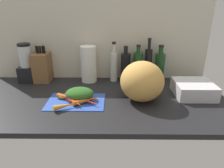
# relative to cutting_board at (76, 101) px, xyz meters

# --- Properties ---
(ground_plane) EXTENTS (1.70, 0.80, 0.03)m
(ground_plane) POSITION_rel_cutting_board_xyz_m (0.12, 0.07, -0.02)
(ground_plane) COLOR black
(wall_back) EXTENTS (1.70, 0.03, 0.60)m
(wall_back) POSITION_rel_cutting_board_xyz_m (0.12, 0.46, 0.30)
(wall_back) COLOR beige
(wall_back) RESTS_ON ground_plane
(cutting_board) EXTENTS (0.36, 0.24, 0.01)m
(cutting_board) POSITION_rel_cutting_board_xyz_m (0.00, 0.00, 0.00)
(cutting_board) COLOR #2D51B7
(cutting_board) RESTS_ON ground_plane
(carrot_0) EXTENTS (0.12, 0.10, 0.03)m
(carrot_0) POSITION_rel_cutting_board_xyz_m (0.06, 0.00, 0.02)
(carrot_0) COLOR red
(carrot_0) RESTS_ON cutting_board
(carrot_1) EXTENTS (0.17, 0.12, 0.03)m
(carrot_1) POSITION_rel_cutting_board_xyz_m (0.07, -0.02, 0.02)
(carrot_1) COLOR orange
(carrot_1) RESTS_ON cutting_board
(carrot_2) EXTENTS (0.11, 0.10, 0.03)m
(carrot_2) POSITION_rel_cutting_board_xyz_m (0.01, -0.06, 0.02)
(carrot_2) COLOR red
(carrot_2) RESTS_ON cutting_board
(carrot_3) EXTENTS (0.16, 0.09, 0.03)m
(carrot_3) POSITION_rel_cutting_board_xyz_m (-0.05, 0.02, 0.02)
(carrot_3) COLOR orange
(carrot_3) RESTS_ON cutting_board
(carrot_4) EXTENTS (0.12, 0.12, 0.03)m
(carrot_4) POSITION_rel_cutting_board_xyz_m (-0.03, 0.09, 0.02)
(carrot_4) COLOR red
(carrot_4) RESTS_ON cutting_board
(carrot_5) EXTENTS (0.13, 0.09, 0.03)m
(carrot_5) POSITION_rel_cutting_board_xyz_m (-0.05, -0.10, 0.02)
(carrot_5) COLOR orange
(carrot_5) RESTS_ON cutting_board
(carrot_6) EXTENTS (0.16, 0.06, 0.03)m
(carrot_6) POSITION_rel_cutting_board_xyz_m (0.07, 0.01, 0.02)
(carrot_6) COLOR orange
(carrot_6) RESTS_ON cutting_board
(carrot_7) EXTENTS (0.15, 0.09, 0.03)m
(carrot_7) POSITION_rel_cutting_board_xyz_m (0.06, 0.01, 0.02)
(carrot_7) COLOR red
(carrot_7) RESTS_ON cutting_board
(carrot_8) EXTENTS (0.10, 0.08, 0.02)m
(carrot_8) POSITION_rel_cutting_board_xyz_m (-0.02, 0.04, 0.02)
(carrot_8) COLOR #B2264C
(carrot_8) RESTS_ON cutting_board
(carrot_9) EXTENTS (0.13, 0.04, 0.02)m
(carrot_9) POSITION_rel_cutting_board_xyz_m (-0.04, 0.02, 0.02)
(carrot_9) COLOR orange
(carrot_9) RESTS_ON cutting_board
(carrot_10) EXTENTS (0.15, 0.10, 0.02)m
(carrot_10) POSITION_rel_cutting_board_xyz_m (0.09, -0.04, 0.02)
(carrot_10) COLOR red
(carrot_10) RESTS_ON cutting_board
(carrot_greens_pile) EXTENTS (0.18, 0.14, 0.08)m
(carrot_greens_pile) POSITION_rel_cutting_board_xyz_m (0.02, 0.03, 0.04)
(carrot_greens_pile) COLOR #2D6023
(carrot_greens_pile) RESTS_ON cutting_board
(winter_squash) EXTENTS (0.27, 0.27, 0.25)m
(winter_squash) POSITION_rel_cutting_board_xyz_m (0.41, 0.04, 0.12)
(winter_squash) COLOR gold
(winter_squash) RESTS_ON ground_plane
(knife_block) EXTENTS (0.12, 0.16, 0.28)m
(knife_block) POSITION_rel_cutting_board_xyz_m (-0.32, 0.37, 0.11)
(knife_block) COLOR brown
(knife_block) RESTS_ON ground_plane
(blender_appliance) EXTENTS (0.12, 0.12, 0.30)m
(blender_appliance) POSITION_rel_cutting_board_xyz_m (-0.44, 0.36, 0.12)
(blender_appliance) COLOR black
(blender_appliance) RESTS_ON ground_plane
(paper_towel_roll) EXTENTS (0.12, 0.12, 0.28)m
(paper_towel_roll) POSITION_rel_cutting_board_xyz_m (0.04, 0.37, 0.13)
(paper_towel_roll) COLOR white
(paper_towel_roll) RESTS_ON ground_plane
(bottle_0) EXTENTS (0.06, 0.06, 0.31)m
(bottle_0) POSITION_rel_cutting_board_xyz_m (0.24, 0.38, 0.12)
(bottle_0) COLOR silver
(bottle_0) RESTS_ON ground_plane
(bottle_1) EXTENTS (0.07, 0.07, 0.27)m
(bottle_1) POSITION_rel_cutting_board_xyz_m (0.33, 0.39, 0.11)
(bottle_1) COLOR black
(bottle_1) RESTS_ON ground_plane
(bottle_2) EXTENTS (0.07, 0.07, 0.29)m
(bottle_2) POSITION_rel_cutting_board_xyz_m (0.42, 0.37, 0.12)
(bottle_2) COLOR #19421E
(bottle_2) RESTS_ON ground_plane
(bottle_3) EXTENTS (0.06, 0.06, 0.33)m
(bottle_3) POSITION_rel_cutting_board_xyz_m (0.50, 0.38, 0.13)
(bottle_3) COLOR black
(bottle_3) RESTS_ON ground_plane
(bottle_4) EXTENTS (0.08, 0.08, 0.28)m
(bottle_4) POSITION_rel_cutting_board_xyz_m (0.59, 0.37, 0.11)
(bottle_4) COLOR #19421E
(bottle_4) RESTS_ON ground_plane
(dish_rack) EXTENTS (0.25, 0.24, 0.09)m
(dish_rack) POSITION_rel_cutting_board_xyz_m (0.76, 0.11, 0.04)
(dish_rack) COLOR silver
(dish_rack) RESTS_ON ground_plane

